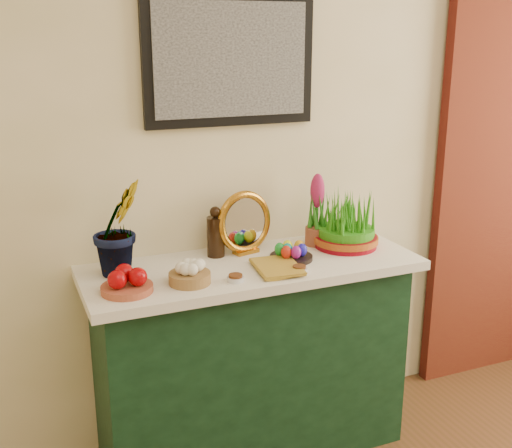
{
  "coord_description": "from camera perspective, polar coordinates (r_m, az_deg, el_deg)",
  "views": [
    {
      "loc": [
        -1.24,
        -0.32,
        1.8
      ],
      "look_at": [
        -0.29,
        1.95,
        1.07
      ],
      "focal_mm": 45.0,
      "sensor_mm": 36.0,
      "label": 1
    }
  ],
  "objects": [
    {
      "name": "book",
      "position": [
        2.56,
        0.05,
        -4.0
      ],
      "size": [
        0.18,
        0.25,
        0.03
      ],
      "primitive_type": "imported",
      "rotation": [
        0.0,
        0.0,
        -0.11
      ],
      "color": "#B08929",
      "rests_on": "tablecloth"
    },
    {
      "name": "egg_plate",
      "position": [
        2.69,
        3.14,
        -2.59
      ],
      "size": [
        0.23,
        0.23,
        0.07
      ],
      "color": "black",
      "rests_on": "tablecloth"
    },
    {
      "name": "tablecloth",
      "position": [
        2.68,
        -0.41,
        -3.82
      ],
      "size": [
        1.4,
        0.55,
        0.04
      ],
      "primitive_type": "cube",
      "color": "white",
      "rests_on": "sideboard"
    },
    {
      "name": "mirror",
      "position": [
        2.76,
        -1.02,
        0.08
      ],
      "size": [
        0.28,
        0.12,
        0.27
      ],
      "color": "#B6761D",
      "rests_on": "tablecloth"
    },
    {
      "name": "spice_dish_left",
      "position": [
        2.47,
        -1.83,
        -4.83
      ],
      "size": [
        0.07,
        0.07,
        0.03
      ],
      "color": "silver",
      "rests_on": "tablecloth"
    },
    {
      "name": "sideboard",
      "position": [
        2.86,
        -0.39,
        -12.2
      ],
      "size": [
        1.3,
        0.45,
        0.85
      ],
      "primitive_type": "cube",
      "color": "#153A20",
      "rests_on": "ground"
    },
    {
      "name": "wheatgrass_sabzeh",
      "position": [
        2.86,
        8.02,
        -0.03
      ],
      "size": [
        0.29,
        0.29,
        0.24
      ],
      "color": "maroon",
      "rests_on": "tablecloth"
    },
    {
      "name": "hyacinth_green",
      "position": [
        2.53,
        -12.2,
        1.03
      ],
      "size": [
        0.32,
        0.3,
        0.5
      ],
      "primitive_type": "imported",
      "rotation": [
        0.0,
        0.0,
        0.44
      ],
      "color": "#28781A",
      "rests_on": "tablecloth"
    },
    {
      "name": "spice_dish_right",
      "position": [
        2.57,
        3.87,
        -4.02
      ],
      "size": [
        0.07,
        0.07,
        0.03
      ],
      "color": "silver",
      "rests_on": "tablecloth"
    },
    {
      "name": "hyacinth_pink",
      "position": [
        2.86,
        5.42,
        0.96
      ],
      "size": [
        0.1,
        0.1,
        0.33
      ],
      "color": "brown",
      "rests_on": "tablecloth"
    },
    {
      "name": "vinegar_cruet",
      "position": [
        2.72,
        -3.61,
        -0.93
      ],
      "size": [
        0.08,
        0.08,
        0.22
      ],
      "color": "black",
      "rests_on": "tablecloth"
    },
    {
      "name": "garlic_basket",
      "position": [
        2.45,
        -5.92,
        -4.45
      ],
      "size": [
        0.2,
        0.2,
        0.09
      ],
      "color": "olive",
      "rests_on": "tablecloth"
    },
    {
      "name": "apple_bowl",
      "position": [
        2.41,
        -11.43,
        -5.05
      ],
      "size": [
        0.2,
        0.2,
        0.1
      ],
      "color": "#A64C31",
      "rests_on": "tablecloth"
    }
  ]
}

